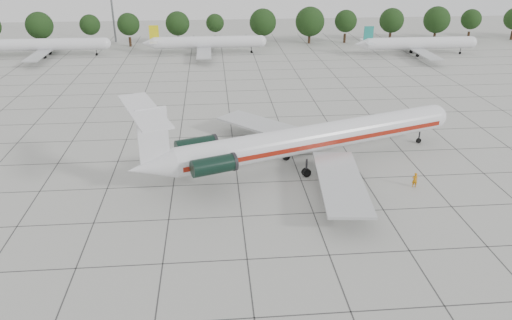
# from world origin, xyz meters

# --- Properties ---
(ground) EXTENTS (260.00, 260.00, 0.00)m
(ground) POSITION_xyz_m (0.00, 0.00, 0.00)
(ground) COLOR #ACACA5
(ground) RESTS_ON ground
(apron_joints) EXTENTS (170.00, 170.00, 0.02)m
(apron_joints) POSITION_xyz_m (0.00, 15.00, 0.01)
(apron_joints) COLOR #383838
(apron_joints) RESTS_ON ground
(main_airliner) EXTENTS (45.36, 34.54, 10.91)m
(main_airliner) POSITION_xyz_m (8.55, 4.12, 3.85)
(main_airliner) COLOR silver
(main_airliner) RESTS_ON ground
(ground_crew) EXTENTS (0.73, 0.51, 1.92)m
(ground_crew) POSITION_xyz_m (21.51, -2.88, 0.96)
(ground_crew) COLOR #C2720B
(ground_crew) RESTS_ON ground
(bg_airliner_b) EXTENTS (28.24, 27.20, 7.40)m
(bg_airliner_b) POSITION_xyz_m (-43.34, 74.51, 2.91)
(bg_airliner_b) COLOR silver
(bg_airliner_b) RESTS_ON ground
(bg_airliner_c) EXTENTS (28.24, 27.20, 7.40)m
(bg_airliner_c) POSITION_xyz_m (-3.77, 73.94, 2.91)
(bg_airliner_c) COLOR silver
(bg_airliner_c) RESTS_ON ground
(bg_airliner_d) EXTENTS (28.24, 27.20, 7.40)m
(bg_airliner_d) POSITION_xyz_m (49.76, 67.93, 2.91)
(bg_airliner_d) COLOR silver
(bg_airliner_d) RESTS_ON ground
(tree_line) EXTENTS (249.86, 8.44, 10.22)m
(tree_line) POSITION_xyz_m (-11.68, 85.00, 5.98)
(tree_line) COLOR #332114
(tree_line) RESTS_ON ground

